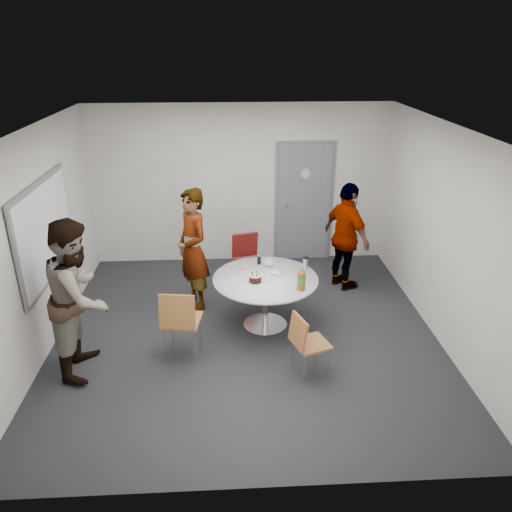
{
  "coord_description": "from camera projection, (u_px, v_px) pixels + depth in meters",
  "views": [
    {
      "loc": [
        -0.2,
        -5.69,
        3.64
      ],
      "look_at": [
        0.14,
        0.25,
        1.02
      ],
      "focal_mm": 35.0,
      "sensor_mm": 36.0,
      "label": 1
    }
  ],
  "objects": [
    {
      "name": "chair_near_left",
      "position": [
        180.0,
        318.0,
        5.94
      ],
      "size": [
        0.5,
        0.54,
        0.93
      ],
      "rotation": [
        0.0,
        0.0,
        -0.14
      ],
      "color": "brown",
      "rests_on": "floor"
    },
    {
      "name": "wall_right",
      "position": [
        444.0,
        236.0,
        6.26
      ],
      "size": [
        0.0,
        5.0,
        5.0
      ],
      "primitive_type": "plane",
      "rotation": [
        1.57,
        0.0,
        -1.57
      ],
      "color": "beige",
      "rests_on": "floor"
    },
    {
      "name": "whiteboard",
      "position": [
        46.0,
        231.0,
        6.14
      ],
      "size": [
        0.04,
        1.9,
        1.25
      ],
      "color": "slate",
      "rests_on": "wall_left"
    },
    {
      "name": "ceiling",
      "position": [
        245.0,
        129.0,
        5.59
      ],
      "size": [
        5.0,
        5.0,
        0.0
      ],
      "primitive_type": "plane",
      "rotation": [
        3.14,
        0.0,
        0.0
      ],
      "color": "silver",
      "rests_on": "wall_back"
    },
    {
      "name": "table",
      "position": [
        267.0,
        284.0,
        6.61
      ],
      "size": [
        1.39,
        1.39,
        1.04
      ],
      "color": "white",
      "rests_on": "floor"
    },
    {
      "name": "door",
      "position": [
        304.0,
        203.0,
        8.59
      ],
      "size": [
        1.02,
        0.17,
        2.12
      ],
      "color": "slate",
      "rests_on": "wall_back"
    },
    {
      "name": "wall_front",
      "position": [
        258.0,
        361.0,
        3.85
      ],
      "size": [
        5.0,
        0.0,
        5.0
      ],
      "primitive_type": "plane",
      "rotation": [
        -1.57,
        0.0,
        0.0
      ],
      "color": "beige",
      "rests_on": "floor"
    },
    {
      "name": "wall_left",
      "position": [
        38.0,
        245.0,
        6.0
      ],
      "size": [
        0.0,
        5.0,
        5.0
      ],
      "primitive_type": "plane",
      "rotation": [
        1.57,
        0.0,
        1.57
      ],
      "color": "beige",
      "rests_on": "floor"
    },
    {
      "name": "floor",
      "position": [
        247.0,
        334.0,
        6.67
      ],
      "size": [
        5.0,
        5.0,
        0.0
      ],
      "primitive_type": "plane",
      "color": "black",
      "rests_on": "ground"
    },
    {
      "name": "person_right",
      "position": [
        346.0,
        237.0,
        7.6
      ],
      "size": [
        0.81,
        1.07,
        1.69
      ],
      "primitive_type": "imported",
      "rotation": [
        0.0,
        0.0,
        2.03
      ],
      "color": "black",
      "rests_on": "floor"
    },
    {
      "name": "person_main",
      "position": [
        193.0,
        250.0,
        7.04
      ],
      "size": [
        0.68,
        0.77,
        1.78
      ],
      "primitive_type": "imported",
      "rotation": [
        0.0,
        0.0,
        -1.07
      ],
      "color": "#A5C6EA",
      "rests_on": "floor"
    },
    {
      "name": "wall_back",
      "position": [
        240.0,
        185.0,
        8.42
      ],
      "size": [
        5.0,
        0.0,
        5.0
      ],
      "primitive_type": "plane",
      "rotation": [
        1.57,
        0.0,
        0.0
      ],
      "color": "beige",
      "rests_on": "floor"
    },
    {
      "name": "chair_far",
      "position": [
        247.0,
        256.0,
        7.68
      ],
      "size": [
        0.51,
        0.55,
        0.89
      ],
      "rotation": [
        0.0,
        0.0,
        3.38
      ],
      "color": "#5E1512",
      "rests_on": "floor"
    },
    {
      "name": "person_left",
      "position": [
        79.0,
        297.0,
        5.66
      ],
      "size": [
        0.72,
        0.92,
        1.87
      ],
      "primitive_type": "imported",
      "rotation": [
        0.0,
        0.0,
        1.56
      ],
      "color": "white",
      "rests_on": "floor"
    },
    {
      "name": "chair_near_right",
      "position": [
        306.0,
        340.0,
        5.68
      ],
      "size": [
        0.5,
        0.48,
        0.79
      ],
      "rotation": [
        0.0,
        0.0,
        -1.24
      ],
      "color": "brown",
      "rests_on": "floor"
    }
  ]
}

